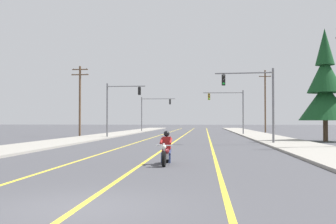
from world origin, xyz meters
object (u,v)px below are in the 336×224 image
object	(u,v)px
traffic_signal_mid_right	(231,105)
conifer_tree_right_verge_near	(325,89)
utility_pole_left_near	(80,98)
traffic_signal_near_left	(118,102)
traffic_signal_mid_left	(152,108)
utility_pole_right_far	(265,99)
traffic_signal_near_right	(256,94)
motorcycle_with_rider	(166,151)

from	to	relation	value
traffic_signal_mid_right	conifer_tree_right_verge_near	xyz separation A→B (m)	(7.46, -17.37, 0.69)
conifer_tree_right_verge_near	utility_pole_left_near	bearing A→B (deg)	159.99
traffic_signal_near_left	traffic_signal_mid_left	size ratio (longest dim) A/B	1.00
traffic_signal_mid_left	utility_pole_right_far	world-z (taller)	utility_pole_right_far
traffic_signal_near_right	conifer_tree_right_verge_near	xyz separation A→B (m)	(6.97, 4.97, 0.74)
traffic_signal_near_left	conifer_tree_right_verge_near	bearing A→B (deg)	-16.33
traffic_signal_near_right	utility_pole_right_far	bearing A→B (deg)	80.09
utility_pole_left_near	conifer_tree_right_verge_near	world-z (taller)	conifer_tree_right_verge_near
traffic_signal_mid_right	utility_pole_right_far	world-z (taller)	utility_pole_right_far
traffic_signal_near_left	traffic_signal_mid_left	bearing A→B (deg)	88.96
utility_pole_right_far	traffic_signal_mid_left	bearing A→B (deg)	173.24
motorcycle_with_rider	traffic_signal_mid_left	distance (m)	52.18
traffic_signal_near_right	traffic_signal_mid_right	size ratio (longest dim) A/B	1.00
utility_pole_left_near	conifer_tree_right_verge_near	xyz separation A→B (m)	(26.58, -9.68, 0.13)
traffic_signal_near_right	utility_pole_left_near	xyz separation A→B (m)	(-19.61, 14.64, 0.61)
motorcycle_with_rider	traffic_signal_near_right	distance (m)	16.95
traffic_signal_near_left	traffic_signal_mid_left	world-z (taller)	same
motorcycle_with_rider	traffic_signal_mid_left	bearing A→B (deg)	98.47
traffic_signal_near_left	utility_pole_right_far	distance (m)	30.11
traffic_signal_mid_left	utility_pole_right_far	xyz separation A→B (m)	(19.43, -2.30, 1.41)
motorcycle_with_rider	traffic_signal_near_right	bearing A→B (deg)	69.26
traffic_signal_near_right	traffic_signal_near_left	distance (m)	17.87
motorcycle_with_rider	utility_pole_left_near	size ratio (longest dim) A/B	0.25
traffic_signal_mid_right	utility_pole_left_near	bearing A→B (deg)	-158.08
traffic_signal_near_left	utility_pole_left_near	bearing A→B (deg)	147.79
traffic_signal_near_left	conifer_tree_right_verge_near	distance (m)	21.86
utility_pole_left_near	utility_pole_right_far	world-z (taller)	utility_pole_right_far
motorcycle_with_rider	traffic_signal_near_right	size ratio (longest dim) A/B	0.35
traffic_signal_mid_left	utility_pole_right_far	bearing A→B (deg)	-6.76
utility_pole_left_near	traffic_signal_mid_right	bearing A→B (deg)	21.92
traffic_signal_near_right	conifer_tree_right_verge_near	size ratio (longest dim) A/B	0.59
motorcycle_with_rider	conifer_tree_right_verge_near	bearing A→B (deg)	57.91
traffic_signal_mid_left	utility_pole_left_near	size ratio (longest dim) A/B	0.71
traffic_signal_near_right	traffic_signal_mid_left	distance (m)	38.45
utility_pole_left_near	utility_pole_right_far	bearing A→B (deg)	36.74
traffic_signal_near_right	utility_pole_right_far	world-z (taller)	utility_pole_right_far
motorcycle_with_rider	traffic_signal_mid_right	world-z (taller)	traffic_signal_mid_right
motorcycle_with_rider	utility_pole_right_far	distance (m)	50.82
traffic_signal_near_right	traffic_signal_near_left	world-z (taller)	same
motorcycle_with_rider	utility_pole_left_near	world-z (taller)	utility_pole_left_near
utility_pole_right_far	motorcycle_with_rider	bearing A→B (deg)	-103.44
motorcycle_with_rider	traffic_signal_mid_right	size ratio (longest dim) A/B	0.35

